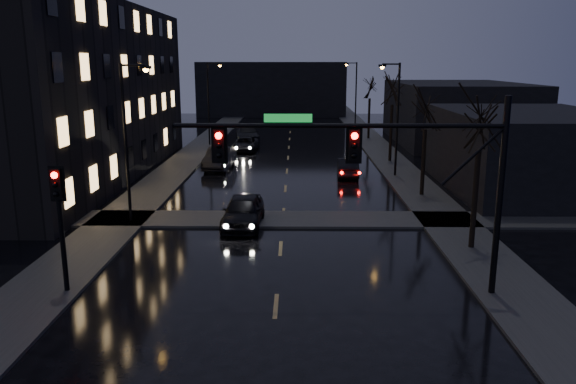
{
  "coord_description": "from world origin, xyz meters",
  "views": [
    {
      "loc": [
        0.66,
        -9.61,
        8.08
      ],
      "look_at": [
        0.37,
        11.31,
        3.2
      ],
      "focal_mm": 35.0,
      "sensor_mm": 36.0,
      "label": 1
    }
  ],
  "objects_px": {
    "oncoming_car_b": "(220,158)",
    "lead_car": "(348,167)",
    "oncoming_car_a": "(243,211)",
    "oncoming_car_d": "(248,134)",
    "oncoming_car_c": "(245,144)"
  },
  "relations": [
    {
      "from": "oncoming_car_a",
      "to": "lead_car",
      "type": "distance_m",
      "value": 14.13
    },
    {
      "from": "oncoming_car_b",
      "to": "oncoming_car_d",
      "type": "xyz_separation_m",
      "value": [
        0.89,
        15.01,
        0.01
      ]
    },
    {
      "from": "oncoming_car_b",
      "to": "lead_car",
      "type": "distance_m",
      "value": 10.01
    },
    {
      "from": "oncoming_car_a",
      "to": "oncoming_car_d",
      "type": "xyz_separation_m",
      "value": [
        -2.35,
        30.49,
        0.03
      ]
    },
    {
      "from": "oncoming_car_a",
      "to": "oncoming_car_d",
      "type": "relative_size",
      "value": 0.83
    },
    {
      "from": "oncoming_car_c",
      "to": "oncoming_car_a",
      "type": "bearing_deg",
      "value": -82.85
    },
    {
      "from": "oncoming_car_c",
      "to": "oncoming_car_d",
      "type": "height_order",
      "value": "oncoming_car_d"
    },
    {
      "from": "oncoming_car_a",
      "to": "lead_car",
      "type": "xyz_separation_m",
      "value": [
        6.36,
        12.62,
        -0.11
      ]
    },
    {
      "from": "lead_car",
      "to": "oncoming_car_d",
      "type": "bearing_deg",
      "value": -61.18
    },
    {
      "from": "oncoming_car_b",
      "to": "lead_car",
      "type": "bearing_deg",
      "value": -11.59
    },
    {
      "from": "oncoming_car_a",
      "to": "oncoming_car_c",
      "type": "xyz_separation_m",
      "value": [
        -2.03,
        24.16,
        -0.15
      ]
    },
    {
      "from": "oncoming_car_c",
      "to": "oncoming_car_d",
      "type": "distance_m",
      "value": 6.34
    },
    {
      "from": "oncoming_car_b",
      "to": "oncoming_car_c",
      "type": "height_order",
      "value": "oncoming_car_b"
    },
    {
      "from": "oncoming_car_a",
      "to": "oncoming_car_d",
      "type": "distance_m",
      "value": 30.58
    },
    {
      "from": "oncoming_car_c",
      "to": "oncoming_car_d",
      "type": "xyz_separation_m",
      "value": [
        -0.32,
        6.33,
        0.17
      ]
    }
  ]
}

